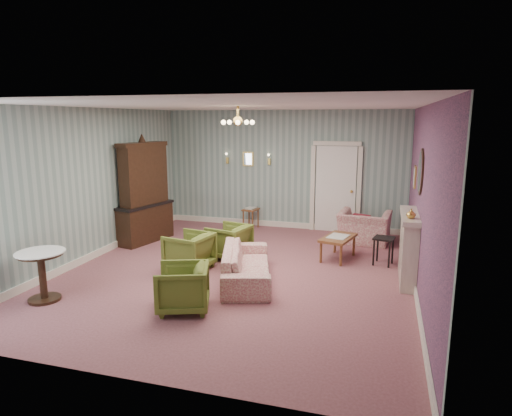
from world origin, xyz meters
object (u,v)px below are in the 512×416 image
(wingback_chair, at_px, (364,222))
(pedestal_table, at_px, (42,276))
(fireplace, at_px, (408,247))
(coffee_table, at_px, (338,248))
(dresser, at_px, (144,190))
(side_table_black, at_px, (383,251))
(olive_chair_a, at_px, (182,285))
(olive_chair_b, at_px, (189,249))
(sofa_chintz, at_px, (246,259))
(olive_chair_c, at_px, (229,240))

(wingback_chair, relative_size, pedestal_table, 1.40)
(wingback_chair, height_order, fireplace, fireplace)
(coffee_table, distance_m, pedestal_table, 5.19)
(dresser, height_order, side_table_black, dresser)
(olive_chair_a, height_order, olive_chair_b, olive_chair_b)
(sofa_chintz, bearing_deg, fireplace, -90.32)
(olive_chair_b, distance_m, pedestal_table, 2.44)
(sofa_chintz, distance_m, coffee_table, 2.12)
(olive_chair_b, xyz_separation_m, olive_chair_c, (0.46, 0.85, -0.01))
(olive_chair_a, bearing_deg, pedestal_table, -102.27)
(olive_chair_a, relative_size, coffee_table, 0.82)
(wingback_chair, relative_size, fireplace, 0.77)
(pedestal_table, bearing_deg, coffee_table, 39.03)
(dresser, bearing_deg, olive_chair_a, -39.06)
(sofa_chintz, relative_size, coffee_table, 2.18)
(side_table_black, xyz_separation_m, pedestal_table, (-4.88, -3.15, 0.12))
(olive_chair_a, distance_m, wingback_chair, 4.90)
(coffee_table, height_order, pedestal_table, pedestal_table)
(fireplace, xyz_separation_m, coffee_table, (-1.25, 0.84, -0.35))
(olive_chair_a, xyz_separation_m, side_table_black, (2.73, 2.87, -0.10))
(olive_chair_c, xyz_separation_m, sofa_chintz, (0.70, -1.11, 0.01))
(olive_chair_c, relative_size, wingback_chair, 0.68)
(fireplace, xyz_separation_m, pedestal_table, (-5.28, -2.42, -0.19))
(olive_chair_a, xyz_separation_m, fireplace, (3.13, 2.15, 0.21))
(olive_chair_b, relative_size, side_table_black, 1.41)
(olive_chair_c, distance_m, dresser, 2.41)
(wingback_chair, bearing_deg, coffee_table, 78.27)
(sofa_chintz, bearing_deg, pedestal_table, 104.96)
(sofa_chintz, bearing_deg, olive_chair_b, 60.65)
(fireplace, relative_size, pedestal_table, 1.82)
(pedestal_table, bearing_deg, side_table_black, 32.84)
(sofa_chintz, relative_size, side_table_black, 3.68)
(olive_chair_a, xyz_separation_m, dresser, (-2.37, 3.10, 0.80))
(sofa_chintz, bearing_deg, dresser, 42.43)
(wingback_chair, height_order, pedestal_table, wingback_chair)
(dresser, relative_size, coffee_table, 2.61)
(dresser, distance_m, coffee_table, 4.35)
(olive_chair_c, bearing_deg, olive_chair_b, -15.28)
(olive_chair_a, relative_size, olive_chair_c, 1.00)
(olive_chair_b, xyz_separation_m, fireplace, (3.77, 0.51, 0.21))
(pedestal_table, bearing_deg, wingback_chair, 45.83)
(olive_chair_b, height_order, sofa_chintz, sofa_chintz)
(olive_chair_c, bearing_deg, coffee_table, 117.06)
(olive_chair_b, distance_m, olive_chair_c, 0.96)
(olive_chair_a, bearing_deg, sofa_chintz, 139.66)
(dresser, xyz_separation_m, side_table_black, (5.10, -0.22, -0.90))
(olive_chair_c, xyz_separation_m, dresser, (-2.19, 0.62, 0.80))
(olive_chair_b, relative_size, dresser, 0.32)
(olive_chair_c, height_order, dresser, dresser)
(olive_chair_b, bearing_deg, pedestal_table, -27.50)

